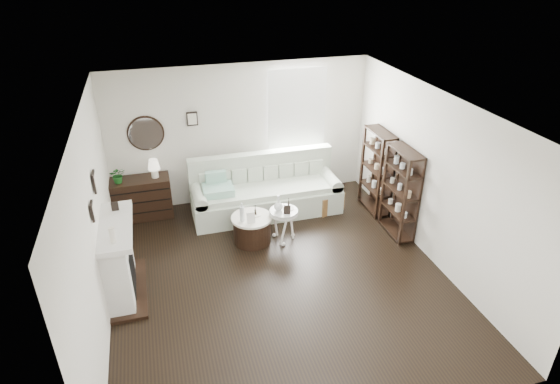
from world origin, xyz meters
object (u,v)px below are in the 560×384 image
object	(u,v)px
sofa	(265,193)
pedestal_table	(284,213)
dresser	(139,198)
drum_table	(252,229)

from	to	relation	value
sofa	pedestal_table	distance (m)	1.13
pedestal_table	sofa	bearing A→B (deg)	92.34
sofa	dresser	size ratio (longest dim) A/B	2.38
sofa	dresser	distance (m)	2.36
drum_table	pedestal_table	world-z (taller)	pedestal_table
dresser	pedestal_table	bearing A→B (deg)	-32.25
pedestal_table	dresser	bearing A→B (deg)	147.75
drum_table	pedestal_table	distance (m)	0.62
drum_table	pedestal_table	bearing A→B (deg)	-11.54
dresser	pedestal_table	world-z (taller)	dresser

